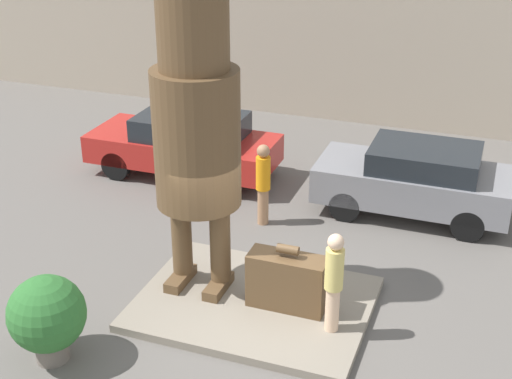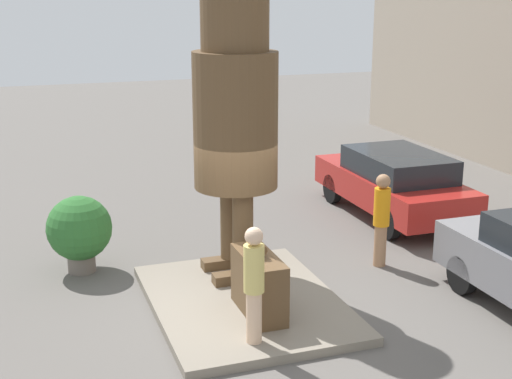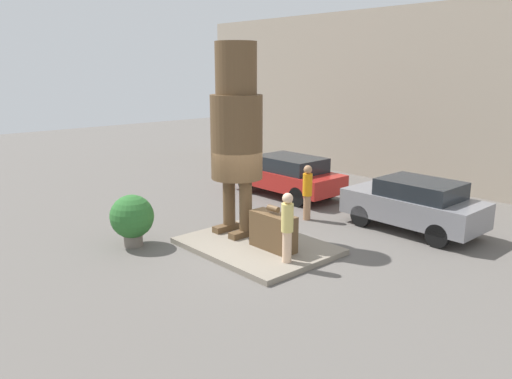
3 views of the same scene
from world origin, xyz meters
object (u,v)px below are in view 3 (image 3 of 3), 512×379
parked_car_red (287,175)px  planter_pot (132,218)px  worker_hivis (307,190)px  parked_car_grey (414,204)px  statue_figure (236,125)px  giant_suitcase (273,231)px  tourist (287,225)px

parked_car_red → planter_pot: parked_car_red is taller
planter_pot → worker_hivis: worker_hivis is taller
parked_car_grey → planter_pot: (-4.41, -6.79, -0.03)m
parked_car_red → planter_pot: (1.03, -7.03, -0.02)m
statue_figure → worker_hivis: statue_figure is taller
giant_suitcase → parked_car_grey: size_ratio=0.32×
tourist → parked_car_red: bearing=134.3°
tourist → parked_car_red: tourist is taller
parked_car_grey → planter_pot: bearing=57.0°
giant_suitcase → statue_figure: bearing=174.6°
statue_figure → giant_suitcase: statue_figure is taller
statue_figure → worker_hivis: bearing=86.6°
tourist → worker_hivis: (-2.32, 3.28, -0.12)m
statue_figure → giant_suitcase: bearing=-5.4°
giant_suitcase → tourist: tourist is taller
statue_figure → planter_pot: bearing=-118.5°
tourist → parked_car_grey: bearing=83.5°
planter_pot → worker_hivis: bearing=73.8°
tourist → giant_suitcase: bearing=156.4°
planter_pot → worker_hivis: size_ratio=0.81×
giant_suitcase → worker_hivis: size_ratio=0.74×
giant_suitcase → worker_hivis: (-1.46, 2.91, 0.34)m
parked_car_grey → planter_pot: size_ratio=2.83×
planter_pot → worker_hivis: 5.52m
statue_figure → tourist: size_ratio=3.05×
parked_car_red → parked_car_grey: (5.45, -0.24, 0.01)m
statue_figure → planter_pot: 3.77m
tourist → parked_car_red: (-4.90, 5.02, -0.27)m
tourist → parked_car_red: size_ratio=0.39×
statue_figure → worker_hivis: size_ratio=2.97×
statue_figure → parked_car_grey: bearing=54.5°
worker_hivis → planter_pot: bearing=-106.2°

